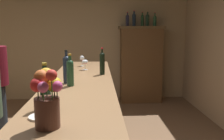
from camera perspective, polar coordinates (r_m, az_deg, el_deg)
wall_back at (r=5.72m, az=-7.63°, el=7.07°), size 5.00×0.12×2.76m
bar_counter at (r=2.72m, az=-7.08°, el=-13.57°), size 0.67×3.08×1.07m
display_cabinet at (r=5.50m, az=6.65°, el=1.67°), size 0.97×0.47×1.67m
wine_bottle_merlot at (r=2.45m, az=-10.43°, el=0.44°), size 0.07×0.07×0.33m
wine_bottle_chardonnay at (r=2.89m, az=-2.28°, el=1.77°), size 0.06×0.06×0.32m
wine_bottle_pinot at (r=2.33m, az=-9.62°, el=-0.31°), size 0.07×0.07×0.30m
wine_bottle_rose at (r=1.69m, az=-15.12°, el=-3.95°), size 0.07×0.07×0.31m
wine_glass_front at (r=3.24m, az=-6.25°, el=1.76°), size 0.08×0.08×0.14m
wine_glass_mid at (r=2.32m, az=-13.36°, el=-1.23°), size 0.07×0.07×0.15m
wine_glass_rear at (r=3.58m, az=-6.93°, el=2.59°), size 0.07×0.07×0.15m
flower_arrangement at (r=1.37m, az=-14.76°, el=-6.21°), size 0.17×0.16×0.32m
cheese_plate at (r=1.57m, az=-15.97°, el=-10.31°), size 0.15×0.15×0.01m
display_bottle_left at (r=5.41m, az=3.57°, el=11.50°), size 0.07×0.07×0.30m
display_bottle_midleft at (r=5.43m, az=5.10°, el=11.65°), size 0.08×0.08×0.33m
display_bottle_center at (r=5.46m, az=7.01°, el=11.44°), size 0.06×0.06×0.30m
display_bottle_midright at (r=5.48m, az=8.17°, el=11.46°), size 0.08×0.08×0.30m
display_bottle_right at (r=5.51m, az=9.84°, el=11.24°), size 0.07×0.07×0.29m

